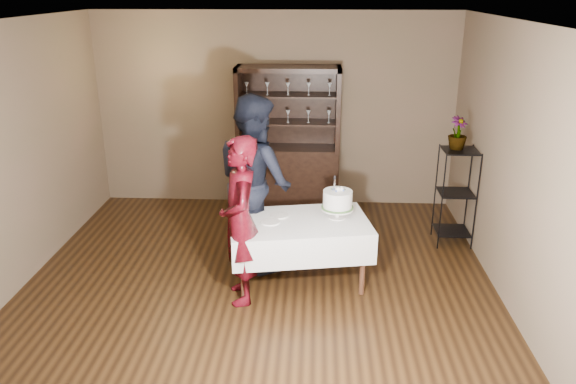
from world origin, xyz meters
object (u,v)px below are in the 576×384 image
man (255,181)px  cake (338,201)px  potted_plant (458,133)px  china_hutch (288,163)px  cake_table (299,236)px  woman (240,221)px  plant_etagere (456,193)px

man → cake: size_ratio=4.13×
man → potted_plant: (2.32, 0.67, 0.41)m
china_hutch → potted_plant: bearing=-26.4°
cake_table → man: (-0.51, 0.48, 0.43)m
china_hutch → cake_table: bearing=-84.1°
woman → plant_etagere: bearing=107.8°
plant_etagere → cake_table: 2.16m
china_hutch → woman: 2.53m
cake → potted_plant: size_ratio=1.22×
woman → cake: bearing=102.3°
cake_table → potted_plant: (1.82, 1.14, 0.84)m
woman → potted_plant: 2.86m
cake → potted_plant: (1.42, 1.04, 0.48)m
cake → potted_plant: bearing=36.1°
woman → potted_plant: (2.38, 1.49, 0.53)m
china_hutch → cake_table: size_ratio=1.27×
woman → cake: 1.06m
china_hutch → cake: bearing=-73.2°
cake_table → cake: size_ratio=3.33×
man → china_hutch: bearing=-47.3°
plant_etagere → man: 2.46m
man → potted_plant: 2.45m
cake_table → man: bearing=136.8°
plant_etagere → woman: size_ratio=0.71×
woman → man: bearing=162.9°
plant_etagere → potted_plant: 0.73m
man → plant_etagere: bearing=-113.0°
plant_etagere → man: (-2.36, -0.62, 0.32)m
plant_etagere → potted_plant: (-0.04, 0.04, 0.73)m
plant_etagere → cake: 1.79m
woman → cake: woman is taller
woman → china_hutch: bearing=159.2°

